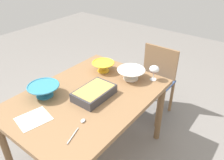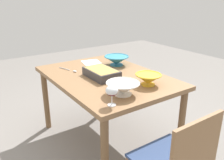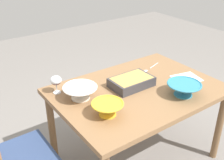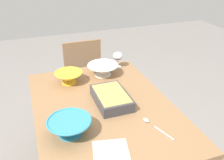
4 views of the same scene
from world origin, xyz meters
The scene contains 10 objects.
ground_plane centered at (0.00, 0.00, 0.00)m, with size 8.00×8.00×0.00m, color gray.
dining_table centered at (0.00, 0.00, 0.65)m, with size 1.32×0.94×0.73m.
chair centered at (-1.02, 0.12, 0.46)m, with size 0.40×0.44×0.81m.
wine_glass centered at (-0.56, 0.32, 0.83)m, with size 0.09×0.09×0.15m.
casserole_dish centered at (-0.02, 0.06, 0.77)m, with size 0.34×0.22×0.08m.
mixing_bowl centered at (0.22, -0.28, 0.78)m, with size 0.26×0.26×0.10m.
small_bowl centered at (-0.41, -0.16, 0.78)m, with size 0.22×0.22×0.10m.
serving_bowl centered at (-0.45, 0.14, 0.78)m, with size 0.26×0.26×0.10m.
serving_spoon centered at (0.31, 0.22, 0.73)m, with size 0.25×0.09×0.01m.
napkin centered at (0.46, -0.10, 0.73)m, with size 0.22×0.19×0.00m, color white.
Camera 3 is at (-1.30, -1.46, 1.82)m, focal length 44.44 mm.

